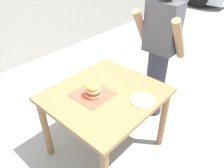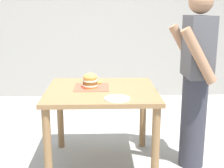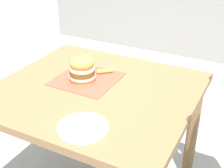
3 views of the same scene
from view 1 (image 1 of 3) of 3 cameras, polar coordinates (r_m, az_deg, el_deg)
name	(u,v)px [view 1 (image 1 of 3)]	position (r m, az deg, el deg)	size (l,w,h in m)	color
ground_plane	(106,147)	(2.60, -1.53, -16.23)	(80.00, 80.00, 0.00)	#9E9E99
patio_table	(105,103)	(2.13, -1.79, -5.00)	(0.95, 1.03, 0.78)	olive
serving_paper	(93,94)	(2.04, -5.10, -2.66)	(0.33, 0.33, 0.00)	#D64C38
sandwich	(93,89)	(1.98, -4.94, -1.44)	(0.14, 0.14, 0.18)	gold
pickle_spear	(89,86)	(2.13, -6.08, -0.55)	(0.02, 0.02, 0.09)	#8EA83D
side_plate_with_forks	(143,100)	(1.97, 7.98, -4.28)	(0.22, 0.22, 0.02)	white
diner_across_table	(159,53)	(2.60, 12.20, 8.02)	(0.55, 0.35, 1.69)	#33333D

